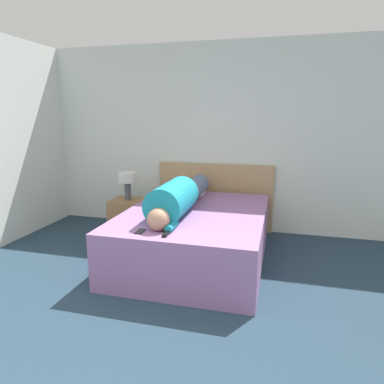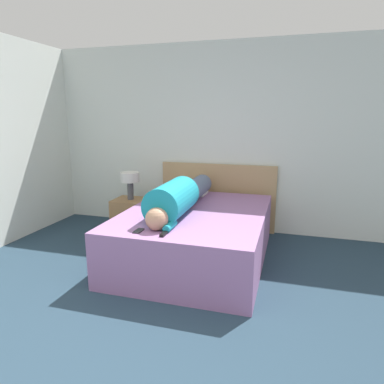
% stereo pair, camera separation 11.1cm
% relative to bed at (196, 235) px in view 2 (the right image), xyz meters
% --- Properties ---
extents(wall_back, '(6.24, 0.06, 2.60)m').
position_rel_bed_xyz_m(wall_back, '(0.07, 1.21, 1.01)').
color(wall_back, silver).
rests_on(wall_back, ground_plane).
extents(bed, '(1.53, 2.02, 0.58)m').
position_rel_bed_xyz_m(bed, '(0.00, 0.00, 0.00)').
color(bed, '#936699').
rests_on(bed, ground_plane).
extents(headboard, '(1.65, 0.04, 0.95)m').
position_rel_bed_xyz_m(headboard, '(0.00, 1.14, 0.19)').
color(headboard, tan).
rests_on(headboard, ground_plane).
extents(nightstand, '(0.46, 0.41, 0.49)m').
position_rel_bed_xyz_m(nightstand, '(-1.11, 0.61, -0.04)').
color(nightstand, olive).
rests_on(nightstand, ground_plane).
extents(table_lamp, '(0.26, 0.26, 0.38)m').
position_rel_bed_xyz_m(table_lamp, '(-1.11, 0.61, 0.48)').
color(table_lamp, '#4C4C51').
rests_on(table_lamp, nightstand).
extents(person_lying, '(0.38, 1.80, 0.38)m').
position_rel_bed_xyz_m(person_lying, '(-0.17, -0.07, 0.45)').
color(person_lying, tan).
rests_on(person_lying, bed).
extents(pillow_near_headboard, '(0.50, 0.31, 0.11)m').
position_rel_bed_xyz_m(pillow_near_headboard, '(-0.34, 0.81, 0.34)').
color(pillow_near_headboard, white).
rests_on(pillow_near_headboard, bed).
extents(tv_remote, '(0.04, 0.15, 0.02)m').
position_rel_bed_xyz_m(tv_remote, '(-0.06, -0.83, 0.30)').
color(tv_remote, black).
rests_on(tv_remote, bed).
extents(cell_phone, '(0.06, 0.13, 0.01)m').
position_rel_bed_xyz_m(cell_phone, '(-0.32, -0.82, 0.29)').
color(cell_phone, black).
rests_on(cell_phone, bed).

